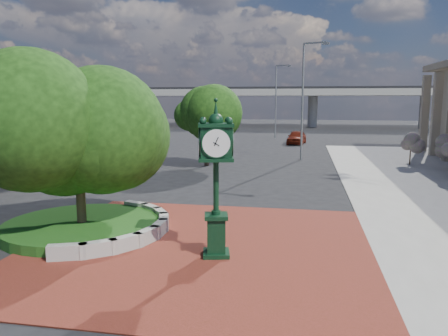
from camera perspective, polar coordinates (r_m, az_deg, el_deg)
ground at (r=16.67m, az=-2.49°, el=-9.21°), size 200.00×200.00×0.00m
plaza at (r=15.75m, az=-3.32°, el=-10.25°), size 12.00×12.00×0.04m
planter_wall at (r=17.38m, az=-11.31°, el=-7.69°), size 2.96×6.77×0.54m
grass_bed at (r=18.35m, az=-18.02°, el=-7.29°), size 6.10×6.10×0.40m
overpass at (r=85.53m, az=8.03°, el=9.75°), size 90.00×12.00×7.50m
tree_planter at (r=17.72m, az=-18.57°, el=3.73°), size 5.20×5.20×6.33m
tree_street at (r=34.34m, az=-2.32°, el=5.67°), size 4.40×4.40×5.45m
post_clock at (r=14.16m, az=-1.05°, el=-0.66°), size 1.25×1.25×5.15m
parked_car at (r=52.13m, az=9.47°, el=3.98°), size 2.44×4.89×1.60m
street_lamp_near at (r=38.14m, az=10.59°, el=9.70°), size 2.16×0.87×9.89m
street_lamp_far at (r=59.43m, az=7.01°, el=9.34°), size 2.09×0.91×9.69m
shrub_far at (r=37.78m, az=23.21°, el=2.75°), size 1.20×1.20×2.20m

